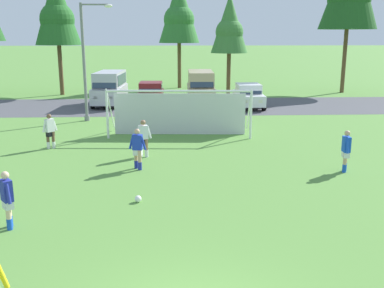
{
  "coord_description": "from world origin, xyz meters",
  "views": [
    {
      "loc": [
        -0.32,
        -6.86,
        5.21
      ],
      "look_at": [
        0.39,
        7.33,
        1.71
      ],
      "focal_mm": 41.75,
      "sensor_mm": 36.0,
      "label": 1
    }
  ],
  "objects": [
    {
      "name": "parked_car_slot_left",
      "position": [
        -1.75,
        26.87,
        0.88
      ],
      "size": [
        2.11,
        4.24,
        1.72
      ],
      "color": "maroon",
      "rests_on": "ground"
    },
    {
      "name": "tree_center_back",
      "position": [
        0.67,
        38.01,
        7.28
      ],
      "size": [
        3.97,
        3.97,
        10.59
      ],
      "color": "brown",
      "rests_on": "ground"
    },
    {
      "name": "tree_mid_left",
      "position": [
        -9.85,
        33.2,
        7.14
      ],
      "size": [
        3.9,
        3.9,
        10.39
      ],
      "color": "brown",
      "rests_on": "ground"
    },
    {
      "name": "ground_plane",
      "position": [
        0.0,
        15.0,
        0.0
      ],
      "size": [
        400.0,
        400.0,
        0.0
      ],
      "primitive_type": "plane",
      "color": "#598C3D"
    },
    {
      "name": "parked_car_slot_center",
      "position": [
        5.41,
        25.26,
        0.88
      ],
      "size": [
        2.08,
        4.22,
        1.72
      ],
      "color": "silver",
      "rests_on": "ground"
    },
    {
      "name": "tree_mid_right",
      "position": [
        4.99,
        33.34,
        5.97
      ],
      "size": [
        3.26,
        3.26,
        8.69
      ],
      "color": "brown",
      "rests_on": "ground"
    },
    {
      "name": "street_lamp",
      "position": [
        -5.28,
        20.71,
        3.65
      ],
      "size": [
        2.0,
        0.32,
        7.02
      ],
      "color": "slate",
      "rests_on": "ground"
    },
    {
      "name": "player_winger_left",
      "position": [
        6.46,
        9.48,
        0.82
      ],
      "size": [
        0.26,
        0.73,
        1.64
      ],
      "color": "tan",
      "rests_on": "ground"
    },
    {
      "name": "parked_car_slot_far_left",
      "position": [
        -4.79,
        26.82,
        1.34
      ],
      "size": [
        2.45,
        4.92,
        2.52
      ],
      "color": "#B2B2BC",
      "rests_on": "ground"
    },
    {
      "name": "soccer_goal",
      "position": [
        0.18,
        16.32,
        1.29
      ],
      "size": [
        7.52,
        2.4,
        2.57
      ],
      "color": "white",
      "rests_on": "ground"
    },
    {
      "name": "player_defender_far",
      "position": [
        -5.92,
        13.77,
        0.82
      ],
      "size": [
        0.62,
        0.54,
        1.64
      ],
      "color": "brown",
      "rests_on": "ground"
    },
    {
      "name": "player_striker_near",
      "position": [
        -4.78,
        4.8,
        0.82
      ],
      "size": [
        0.45,
        0.68,
        1.64
      ],
      "color": "beige",
      "rests_on": "ground"
    },
    {
      "name": "player_midfield_center",
      "position": [
        -1.61,
        10.22,
        0.82
      ],
      "size": [
        0.72,
        0.38,
        1.64
      ],
      "color": "tan",
      "rests_on": "ground"
    },
    {
      "name": "soccer_ball",
      "position": [
        -1.37,
        6.6,
        0.11
      ],
      "size": [
        0.22,
        0.22,
        0.22
      ],
      "color": "white",
      "rests_on": "ground"
    },
    {
      "name": "parking_lot_strip",
      "position": [
        0.0,
        26.17,
        0.0
      ],
      "size": [
        52.0,
        8.4,
        0.01
      ],
      "primitive_type": "cube",
      "color": "#4C4C51",
      "rests_on": "ground"
    },
    {
      "name": "parked_car_slot_center_left",
      "position": [
        2.03,
        26.95,
        1.34
      ],
      "size": [
        2.28,
        4.84,
        2.52
      ],
      "color": "tan",
      "rests_on": "ground"
    },
    {
      "name": "player_winger_right",
      "position": [
        -1.48,
        12.05,
        0.82
      ],
      "size": [
        0.74,
        0.36,
        1.64
      ],
      "color": "#936B4C",
      "rests_on": "ground"
    }
  ]
}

